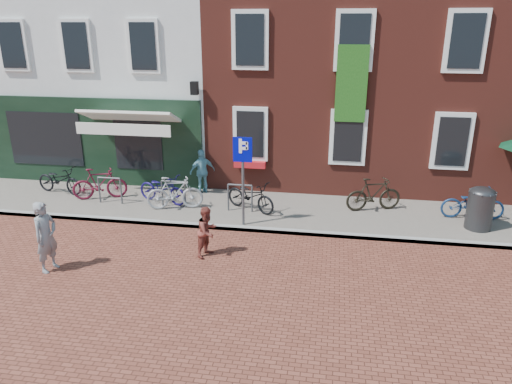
% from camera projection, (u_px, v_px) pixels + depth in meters
% --- Properties ---
extents(ground, '(80.00, 80.00, 0.00)m').
position_uv_depth(ground, '(213.00, 230.00, 12.89)').
color(ground, brown).
extents(sidewalk, '(24.00, 3.00, 0.10)m').
position_uv_depth(sidewalk, '(259.00, 210.00, 14.12)').
color(sidewalk, slate).
rests_on(sidewalk, ground).
extents(building_stucco, '(8.00, 8.00, 9.00)m').
position_uv_depth(building_stucco, '(130.00, 44.00, 18.67)').
color(building_stucco, silver).
rests_on(building_stucco, ground).
extents(building_brick_mid, '(6.00, 8.00, 10.00)m').
position_uv_depth(building_brick_mid, '(310.00, 31.00, 17.42)').
color(building_brick_mid, maroon).
rests_on(building_brick_mid, ground).
extents(building_brick_right, '(6.00, 8.00, 10.00)m').
position_uv_depth(building_brick_right, '(484.00, 31.00, 16.49)').
color(building_brick_right, maroon).
rests_on(building_brick_right, ground).
extents(litter_bin, '(0.67, 0.67, 1.23)m').
position_uv_depth(litter_bin, '(481.00, 206.00, 12.53)').
color(litter_bin, '#2F3031').
rests_on(litter_bin, sidewalk).
extents(parking_sign, '(0.50, 0.08, 2.43)m').
position_uv_depth(parking_sign, '(243.00, 166.00, 12.41)').
color(parking_sign, '#4C4C4F').
rests_on(parking_sign, sidewalk).
extents(woman, '(0.51, 0.67, 1.63)m').
position_uv_depth(woman, '(46.00, 237.00, 10.53)').
color(woman, gray).
rests_on(woman, ground).
extents(boy, '(0.67, 0.74, 1.23)m').
position_uv_depth(boy, '(207.00, 231.00, 11.28)').
color(boy, brown).
rests_on(boy, ground).
extents(cafe_person, '(0.88, 0.77, 1.42)m').
position_uv_depth(cafe_person, '(202.00, 171.00, 15.20)').
color(cafe_person, '#68A4B4').
rests_on(cafe_person, sidewalk).
extents(bicycle_0, '(1.78, 0.93, 0.89)m').
position_uv_depth(bicycle_0, '(60.00, 180.00, 15.23)').
color(bicycle_0, black).
rests_on(bicycle_0, sidewalk).
extents(bicycle_1, '(1.69, 1.04, 0.99)m').
position_uv_depth(bicycle_1, '(100.00, 184.00, 14.72)').
color(bicycle_1, '#5C1123').
rests_on(bicycle_1, sidewalk).
extents(bicycle_2, '(1.79, 1.08, 0.89)m').
position_uv_depth(bicycle_2, '(163.00, 189.00, 14.42)').
color(bicycle_2, '#160E4F').
rests_on(bicycle_2, sidewalk).
extents(bicycle_3, '(1.70, 0.90, 0.99)m').
position_uv_depth(bicycle_3, '(175.00, 193.00, 13.91)').
color(bicycle_3, '#969598').
rests_on(bicycle_3, sidewalk).
extents(bicycle_4, '(1.76, 1.34, 0.89)m').
position_uv_depth(bicycle_4, '(251.00, 196.00, 13.83)').
color(bicycle_4, black).
rests_on(bicycle_4, sidewalk).
extents(bicycle_5, '(1.70, 0.95, 0.99)m').
position_uv_depth(bicycle_5, '(374.00, 194.00, 13.80)').
color(bicycle_5, black).
rests_on(bicycle_5, sidewalk).
extents(bicycle_6, '(1.71, 0.64, 0.89)m').
position_uv_depth(bicycle_6, '(473.00, 204.00, 13.23)').
color(bicycle_6, navy).
rests_on(bicycle_6, sidewalk).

